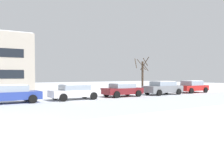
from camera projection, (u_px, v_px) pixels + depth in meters
name	position (u px, v px, depth m)	size (l,w,h in m)	color
parked_car_blue	(10.00, 94.00, 18.12)	(4.35, 2.02, 1.40)	#283D93
parked_car_white	(75.00, 92.00, 20.83)	(4.24, 2.01, 1.33)	white
parked_car_maroon	(122.00, 90.00, 23.79)	(3.96, 2.04, 1.33)	maroon
parked_car_gray	(163.00, 88.00, 26.32)	(4.45, 2.09, 1.47)	slate
parked_car_red	(192.00, 86.00, 29.38)	(4.04, 2.12, 1.47)	red
tree_far_right	(142.00, 74.00, 29.68)	(1.99, 1.97, 4.36)	#423326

